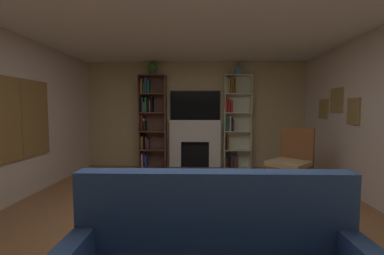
{
  "coord_description": "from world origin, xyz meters",
  "views": [
    {
      "loc": [
        0.17,
        -2.87,
        1.38
      ],
      "look_at": [
        0.0,
        1.26,
        1.09
      ],
      "focal_mm": 23.4,
      "sensor_mm": 36.0,
      "label": 1
    }
  ],
  "objects_px": {
    "potted_plant": "(152,68)",
    "vase_with_flowers": "(238,70)",
    "fireplace": "(195,143)",
    "coffee_table": "(212,217)",
    "bookshelf_right": "(234,123)",
    "bookshelf_left": "(150,120)",
    "armchair": "(292,159)",
    "tv": "(195,105)"
  },
  "relations": [
    {
      "from": "potted_plant",
      "to": "vase_with_flowers",
      "type": "distance_m",
      "value": 1.99
    },
    {
      "from": "fireplace",
      "to": "coffee_table",
      "type": "relative_size",
      "value": 1.33
    },
    {
      "from": "bookshelf_right",
      "to": "bookshelf_left",
      "type": "bearing_deg",
      "value": -179.37
    },
    {
      "from": "fireplace",
      "to": "armchair",
      "type": "relative_size",
      "value": 1.23
    },
    {
      "from": "fireplace",
      "to": "bookshelf_left",
      "type": "distance_m",
      "value": 1.2
    },
    {
      "from": "coffee_table",
      "to": "bookshelf_right",
      "type": "bearing_deg",
      "value": 79.81
    },
    {
      "from": "bookshelf_right",
      "to": "vase_with_flowers",
      "type": "bearing_deg",
      "value": -35.94
    },
    {
      "from": "potted_plant",
      "to": "armchair",
      "type": "relative_size",
      "value": 0.29
    },
    {
      "from": "fireplace",
      "to": "potted_plant",
      "type": "height_order",
      "value": "potted_plant"
    },
    {
      "from": "bookshelf_right",
      "to": "coffee_table",
      "type": "distance_m",
      "value": 3.79
    },
    {
      "from": "bookshelf_left",
      "to": "potted_plant",
      "type": "xyz_separation_m",
      "value": [
        0.07,
        -0.03,
        1.21
      ]
    },
    {
      "from": "fireplace",
      "to": "coffee_table",
      "type": "xyz_separation_m",
      "value": [
        0.26,
        -3.67,
        -0.19
      ]
    },
    {
      "from": "fireplace",
      "to": "tv",
      "type": "xyz_separation_m",
      "value": [
        0.0,
        0.07,
        0.89
      ]
    },
    {
      "from": "armchair",
      "to": "bookshelf_right",
      "type": "bearing_deg",
      "value": 116.47
    },
    {
      "from": "bookshelf_left",
      "to": "coffee_table",
      "type": "bearing_deg",
      "value": -70.01
    },
    {
      "from": "potted_plant",
      "to": "armchair",
      "type": "bearing_deg",
      "value": -29.58
    },
    {
      "from": "fireplace",
      "to": "potted_plant",
      "type": "bearing_deg",
      "value": -176.97
    },
    {
      "from": "bookshelf_left",
      "to": "vase_with_flowers",
      "type": "xyz_separation_m",
      "value": [
        2.06,
        -0.03,
        1.14
      ]
    },
    {
      "from": "bookshelf_left",
      "to": "bookshelf_right",
      "type": "relative_size",
      "value": 1.0
    },
    {
      "from": "tv",
      "to": "potted_plant",
      "type": "xyz_separation_m",
      "value": [
        -0.99,
        -0.12,
        0.87
      ]
    },
    {
      "from": "bookshelf_right",
      "to": "armchair",
      "type": "bearing_deg",
      "value": -63.53
    },
    {
      "from": "bookshelf_left",
      "to": "armchair",
      "type": "height_order",
      "value": "bookshelf_left"
    },
    {
      "from": "tv",
      "to": "fireplace",
      "type": "bearing_deg",
      "value": -90.0
    },
    {
      "from": "bookshelf_left",
      "to": "bookshelf_right",
      "type": "xyz_separation_m",
      "value": [
        1.99,
        0.02,
        -0.06
      ]
    },
    {
      "from": "bookshelf_left",
      "to": "vase_with_flowers",
      "type": "bearing_deg",
      "value": -0.91
    },
    {
      "from": "potted_plant",
      "to": "tv",
      "type": "bearing_deg",
      "value": 6.88
    },
    {
      "from": "bookshelf_right",
      "to": "armchair",
      "type": "relative_size",
      "value": 2.05
    },
    {
      "from": "vase_with_flowers",
      "to": "armchair",
      "type": "xyz_separation_m",
      "value": [
        0.72,
        -1.54,
        -1.75
      ]
    },
    {
      "from": "tv",
      "to": "bookshelf_left",
      "type": "distance_m",
      "value": 1.12
    },
    {
      "from": "potted_plant",
      "to": "fireplace",
      "type": "bearing_deg",
      "value": 3.03
    },
    {
      "from": "tv",
      "to": "coffee_table",
      "type": "bearing_deg",
      "value": -86.03
    },
    {
      "from": "potted_plant",
      "to": "coffee_table",
      "type": "bearing_deg",
      "value": -70.88
    },
    {
      "from": "vase_with_flowers",
      "to": "tv",
      "type": "bearing_deg",
      "value": 173.13
    },
    {
      "from": "tv",
      "to": "potted_plant",
      "type": "bearing_deg",
      "value": -173.12
    },
    {
      "from": "bookshelf_left",
      "to": "armchair",
      "type": "distance_m",
      "value": 3.25
    },
    {
      "from": "bookshelf_right",
      "to": "vase_with_flowers",
      "type": "relative_size",
      "value": 6.98
    },
    {
      "from": "tv",
      "to": "coffee_table",
      "type": "distance_m",
      "value": 3.9
    },
    {
      "from": "bookshelf_right",
      "to": "potted_plant",
      "type": "height_order",
      "value": "potted_plant"
    },
    {
      "from": "potted_plant",
      "to": "coffee_table",
      "type": "height_order",
      "value": "potted_plant"
    },
    {
      "from": "tv",
      "to": "vase_with_flowers",
      "type": "xyz_separation_m",
      "value": [
        0.99,
        -0.12,
        0.8
      ]
    },
    {
      "from": "coffee_table",
      "to": "tv",
      "type": "bearing_deg",
      "value": 93.97
    },
    {
      "from": "fireplace",
      "to": "bookshelf_right",
      "type": "height_order",
      "value": "bookshelf_right"
    }
  ]
}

